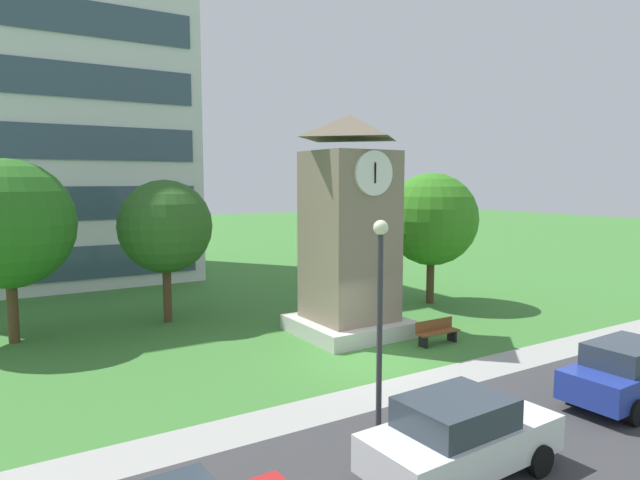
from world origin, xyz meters
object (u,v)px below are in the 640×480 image
(tree_near_tower, at_px, (432,219))
(parked_car_white, at_px, (460,436))
(park_bench, at_px, (437,331))
(tree_by_building, at_px, (165,227))
(clock_tower, at_px, (349,239))
(tree_streetside, at_px, (8,224))
(street_lamp, at_px, (380,298))
(parked_car_blue, at_px, (630,372))

(tree_near_tower, height_order, parked_car_white, tree_near_tower)
(park_bench, height_order, tree_by_building, tree_by_building)
(clock_tower, xyz_separation_m, tree_streetside, (-11.31, 5.50, 0.70))
(clock_tower, xyz_separation_m, parked_car_white, (-4.21, -10.00, -2.87))
(tree_by_building, bearing_deg, street_lamp, -83.92)
(parked_car_blue, bearing_deg, street_lamp, 160.36)
(tree_streetside, bearing_deg, park_bench, -32.32)
(tree_streetside, relative_size, parked_car_white, 1.58)
(park_bench, height_order, parked_car_white, parked_car_white)
(street_lamp, bearing_deg, park_bench, 35.79)
(tree_near_tower, distance_m, parked_car_white, 16.74)
(park_bench, distance_m, tree_by_building, 11.84)
(clock_tower, height_order, park_bench, clock_tower)
(clock_tower, relative_size, tree_streetside, 1.25)
(clock_tower, height_order, tree_streetside, clock_tower)
(tree_streetside, xyz_separation_m, parked_car_white, (7.11, -15.50, -3.57))
(street_lamp, relative_size, tree_near_tower, 0.79)
(clock_tower, height_order, parked_car_white, clock_tower)
(tree_by_building, distance_m, parked_car_blue, 17.53)
(tree_streetside, height_order, parked_car_white, tree_streetside)
(tree_by_building, relative_size, parked_car_blue, 1.35)
(tree_streetside, height_order, tree_near_tower, tree_streetside)
(tree_near_tower, xyz_separation_m, tree_by_building, (-12.07, 3.14, -0.06))
(clock_tower, distance_m, tree_streetside, 12.60)
(tree_by_building, height_order, parked_car_white, tree_by_building)
(park_bench, distance_m, tree_near_tower, 7.91)
(tree_by_building, bearing_deg, tree_near_tower, -14.56)
(tree_streetside, relative_size, tree_near_tower, 1.07)
(street_lamp, height_order, tree_streetside, tree_streetside)
(tree_streetside, bearing_deg, tree_near_tower, -9.80)
(tree_near_tower, bearing_deg, street_lamp, -137.80)
(clock_tower, bearing_deg, tree_by_building, 134.97)
(park_bench, bearing_deg, clock_tower, 123.86)
(park_bench, xyz_separation_m, parked_car_blue, (0.57, -6.79, 0.40))
(parked_car_white, relative_size, parked_car_blue, 0.96)
(clock_tower, relative_size, tree_by_building, 1.41)
(tree_streetside, distance_m, tree_near_tower, 18.11)
(tree_near_tower, height_order, parked_car_blue, tree_near_tower)
(tree_by_building, bearing_deg, parked_car_blue, -62.12)
(tree_streetside, bearing_deg, parked_car_white, -65.36)
(clock_tower, relative_size, street_lamp, 1.67)
(street_lamp, bearing_deg, tree_by_building, 96.08)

